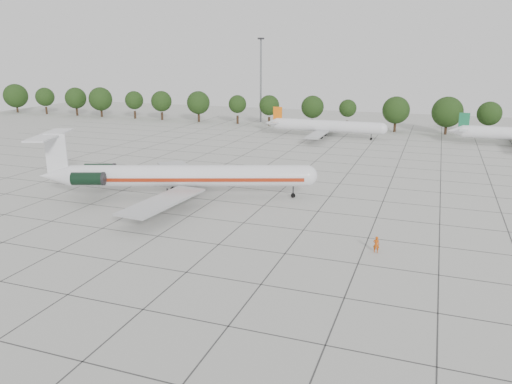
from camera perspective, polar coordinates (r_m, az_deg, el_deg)
ground at (r=64.94m, az=-1.42°, el=-3.56°), size 260.00×260.00×0.00m
apron_joints at (r=78.44m, az=2.56°, el=-0.13°), size 170.00×170.00×0.02m
main_airliner at (r=76.07m, az=-9.38°, el=1.86°), size 40.76×30.97×9.83m
ground_crew at (r=56.95m, az=13.58°, el=-5.85°), size 0.69×0.46×1.89m
bg_airliner_c at (r=130.46m, az=8.08°, el=7.45°), size 28.24×27.20×7.40m
tree_line at (r=146.89m, az=6.48°, el=9.63°), size 249.86×8.44×10.22m
floodlight_mast at (r=158.14m, az=0.56°, el=13.18°), size 1.60×1.60×25.45m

